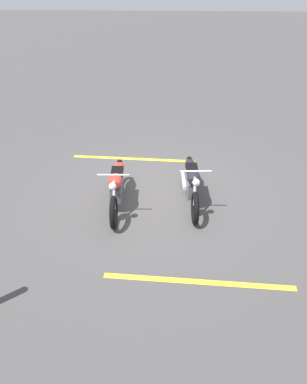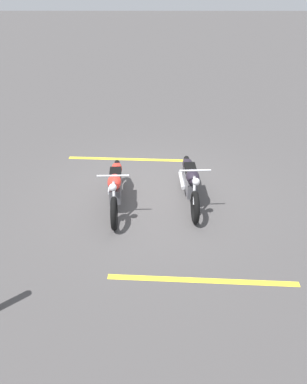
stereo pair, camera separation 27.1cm
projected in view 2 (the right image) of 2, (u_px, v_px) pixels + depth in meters
ground_plane at (154, 194)px, 9.09m from camera, size 60.00×60.00×0.00m
motorcycle_bright_foreground at (116, 186)px, 8.48m from camera, size 2.23×0.62×1.04m
motorcycle_dark_foreground at (190, 181)px, 8.67m from camera, size 2.23×0.62×1.04m
parking_stripe_near at (129, 159)px, 10.56m from camera, size 0.30×3.20×0.01m
parking_stripe_mid at (203, 280)px, 6.74m from camera, size 0.30×3.20×0.01m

